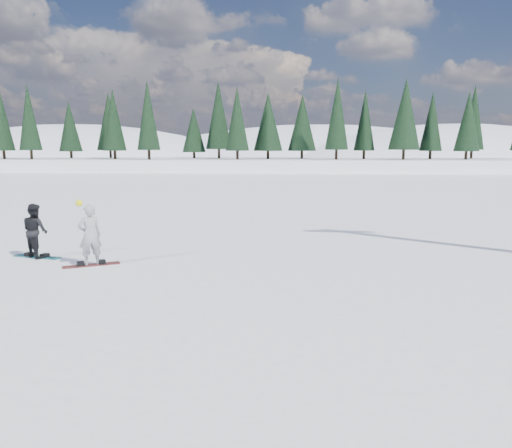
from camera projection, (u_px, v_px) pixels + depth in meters
The scene contains 5 objects.
alpine_backdrop at pixel (238, 189), 202.17m from camera, with size 412.50×227.00×53.20m.
snowboarder_woman at pixel (90, 235), 13.44m from camera, with size 0.73×0.67×1.82m.
snowboarder_man at pixel (35, 231), 14.46m from camera, with size 0.77×0.60×1.59m, color black.
snowboard_woman at pixel (91, 265), 13.57m from camera, with size 1.50×0.28×0.03m, color maroon.
snowboard_man at pixel (37, 257), 14.58m from camera, with size 1.50×0.28×0.03m, color teal.
Camera 1 is at (7.83, -11.96, 3.22)m, focal length 35.00 mm.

